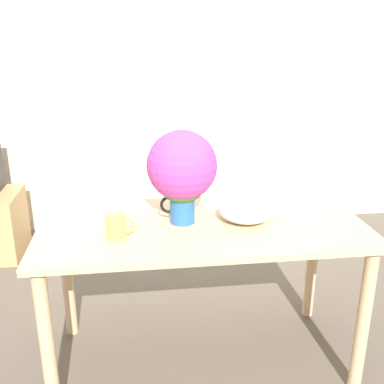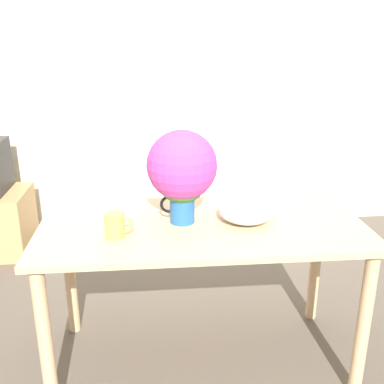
{
  "view_description": "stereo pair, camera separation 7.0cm",
  "coord_description": "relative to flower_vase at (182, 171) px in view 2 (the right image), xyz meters",
  "views": [
    {
      "loc": [
        -0.11,
        -1.72,
        1.57
      ],
      "look_at": [
        0.13,
        0.18,
        0.9
      ],
      "focal_mm": 42.0,
      "sensor_mm": 36.0,
      "label": 1
    },
    {
      "loc": [
        -0.04,
        -1.73,
        1.57
      ],
      "look_at": [
        0.13,
        0.18,
        0.9
      ],
      "focal_mm": 42.0,
      "sensor_mm": 36.0,
      "label": 2
    }
  ],
  "objects": [
    {
      "name": "ground_plane",
      "position": [
        -0.09,
        -0.18,
        -1.0
      ],
      "size": [
        12.0,
        12.0,
        0.0
      ],
      "primitive_type": "plane",
      "color": "brown"
    },
    {
      "name": "wall_back",
      "position": [
        -0.09,
        1.77,
        0.3
      ],
      "size": [
        8.0,
        0.05,
        2.6
      ],
      "color": "#EDE5CC",
      "rests_on": "ground_plane"
    },
    {
      "name": "table",
      "position": [
        0.09,
        -0.02,
        -0.35
      ],
      "size": [
        1.49,
        0.72,
        0.75
      ],
      "color": "tan",
      "rests_on": "ground_plane"
    },
    {
      "name": "flower_vase",
      "position": [
        0.0,
        0.0,
        0.0
      ],
      "size": [
        0.32,
        0.32,
        0.43
      ],
      "color": "#235B9E",
      "rests_on": "table"
    },
    {
      "name": "coffee_mug",
      "position": [
        -0.29,
        -0.14,
        -0.19
      ],
      "size": [
        0.12,
        0.09,
        0.11
      ],
      "color": "gold",
      "rests_on": "table"
    },
    {
      "name": "white_bowl",
      "position": [
        0.29,
        -0.02,
        -0.19
      ],
      "size": [
        0.25,
        0.25,
        0.11
      ],
      "color": "silver",
      "rests_on": "table"
    }
  ]
}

